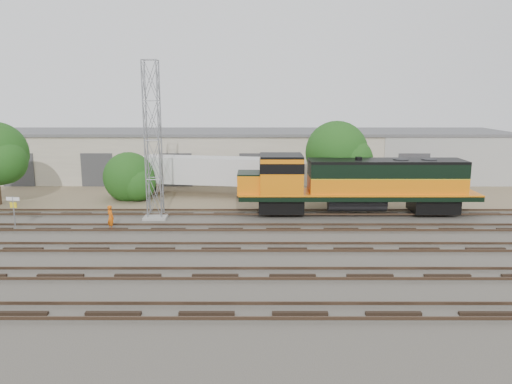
{
  "coord_description": "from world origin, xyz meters",
  "views": [
    {
      "loc": [
        2.14,
        -31.9,
        9.32
      ],
      "look_at": [
        2.1,
        4.0,
        2.2
      ],
      "focal_mm": 35.0,
      "sensor_mm": 36.0,
      "label": 1
    }
  ],
  "objects_px": {
    "signal_tower": "(153,144)",
    "worker": "(111,217)",
    "semi_trailer": "(208,172)",
    "locomotive": "(354,183)"
  },
  "relations": [
    {
      "from": "locomotive",
      "to": "worker",
      "type": "bearing_deg",
      "value": -166.2
    },
    {
      "from": "signal_tower",
      "to": "semi_trailer",
      "type": "distance_m",
      "value": 9.72
    },
    {
      "from": "signal_tower",
      "to": "worker",
      "type": "xyz_separation_m",
      "value": [
        -2.5,
        -3.16,
        -4.82
      ]
    },
    {
      "from": "signal_tower",
      "to": "worker",
      "type": "distance_m",
      "value": 6.29
    },
    {
      "from": "locomotive",
      "to": "signal_tower",
      "type": "height_order",
      "value": "signal_tower"
    },
    {
      "from": "signal_tower",
      "to": "worker",
      "type": "bearing_deg",
      "value": -128.37
    },
    {
      "from": "signal_tower",
      "to": "worker",
      "type": "height_order",
      "value": "signal_tower"
    },
    {
      "from": "semi_trailer",
      "to": "worker",
      "type": "bearing_deg",
      "value": -105.49
    },
    {
      "from": "semi_trailer",
      "to": "signal_tower",
      "type": "bearing_deg",
      "value": -99.91
    },
    {
      "from": "signal_tower",
      "to": "semi_trailer",
      "type": "height_order",
      "value": "signal_tower"
    }
  ]
}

